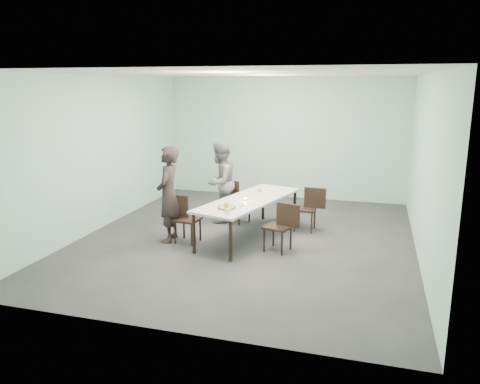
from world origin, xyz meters
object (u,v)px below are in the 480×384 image
(diner_far, at_px, (220,182))
(chair_near_right, at_px, (282,224))
(chair_far_left, at_px, (235,198))
(pizza, at_px, (227,208))
(beer_glass, at_px, (226,207))
(tealight, at_px, (245,200))
(side_plate, at_px, (240,204))
(table, at_px, (249,202))
(amber_tumbler, at_px, (260,190))
(chair_far_right, at_px, (309,206))
(diner_near, at_px, (169,194))
(water_tumbler, at_px, (228,211))
(chair_near_left, at_px, (183,215))

(diner_far, bearing_deg, chair_near_right, 59.63)
(chair_far_left, height_order, pizza, chair_far_left)
(beer_glass, distance_m, tealight, 0.83)
(diner_far, height_order, side_plate, diner_far)
(table, xyz_separation_m, amber_tumbler, (0.06, 0.61, 0.10))
(chair_far_right, bearing_deg, beer_glass, 58.63)
(chair_far_left, xyz_separation_m, beer_glass, (0.43, -1.91, 0.32))
(diner_far, height_order, amber_tumbler, diner_far)
(diner_near, distance_m, beer_glass, 1.28)
(beer_glass, height_order, water_tumbler, beer_glass)
(diner_near, xyz_separation_m, side_plate, (1.31, 0.15, -0.12))
(chair_far_right, bearing_deg, pizza, 54.10)
(chair_far_left, relative_size, diner_near, 0.50)
(amber_tumbler, bearing_deg, tealight, -96.50)
(table, height_order, chair_near_right, chair_near_right)
(water_tumbler, bearing_deg, chair_near_right, 33.18)
(pizza, xyz_separation_m, beer_glass, (0.06, -0.19, 0.06))
(table, xyz_separation_m, side_plate, (-0.04, -0.44, 0.06))
(table, xyz_separation_m, pizza, (-0.19, -0.79, 0.08))
(beer_glass, distance_m, amber_tumbler, 1.60)
(chair_near_right, distance_m, water_tumbler, 1.00)
(tealight, bearing_deg, amber_tumbler, 83.50)
(beer_glass, bearing_deg, pizza, 106.93)
(diner_far, distance_m, amber_tumbler, 0.94)
(table, xyz_separation_m, diner_near, (-1.35, -0.59, 0.18))
(chair_far_left, bearing_deg, tealight, -40.88)
(chair_far_right, relative_size, pizza, 2.56)
(chair_near_left, bearing_deg, chair_far_right, 37.37)
(diner_near, bearing_deg, chair_far_right, 111.13)
(side_plate, bearing_deg, chair_near_left, -173.26)
(chair_far_left, relative_size, beer_glass, 5.80)
(chair_far_right, distance_m, pizza, 1.96)
(chair_near_left, distance_m, diner_near, 0.46)
(chair_far_left, relative_size, amber_tumbler, 10.88)
(diner_near, height_order, beer_glass, diner_near)
(diner_near, distance_m, side_plate, 1.33)
(pizza, bearing_deg, diner_far, 112.03)
(diner_far, relative_size, amber_tumbler, 21.02)
(chair_far_left, distance_m, side_plate, 1.49)
(chair_far_right, distance_m, beer_glass, 2.09)
(chair_far_right, xyz_separation_m, tealight, (-1.05, -0.89, 0.27))
(diner_far, distance_m, tealight, 1.31)
(chair_far_right, xyz_separation_m, water_tumbler, (-1.08, -1.84, 0.29))
(beer_glass, bearing_deg, diner_far, 111.52)
(diner_far, height_order, water_tumbler, diner_far)
(side_plate, bearing_deg, chair_far_right, 48.30)
(chair_near_left, height_order, diner_far, diner_far)
(chair_far_left, relative_size, tealight, 15.54)
(chair_near_left, relative_size, chair_near_right, 1.00)
(table, height_order, diner_near, diner_near)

